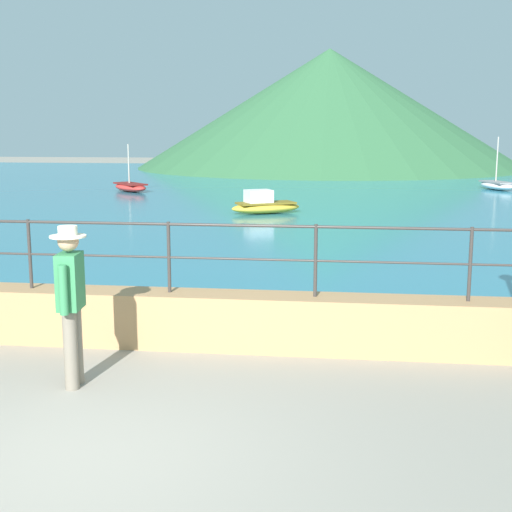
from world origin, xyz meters
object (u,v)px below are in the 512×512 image
at_px(boat_3, 264,205).
at_px(boat_2, 130,187).
at_px(person_walking, 71,298).
at_px(boat_0, 497,185).

bearing_deg(boat_3, boat_2, 132.99).
bearing_deg(boat_3, person_walking, -91.07).
xyz_separation_m(person_walking, boat_0, (9.48, 25.41, -0.71)).
bearing_deg(boat_0, person_walking, -110.47).
distance_m(person_walking, boat_0, 27.13).
xyz_separation_m(person_walking, boat_3, (0.29, 15.31, -0.65)).
height_order(person_walking, boat_0, boat_0).
relative_size(person_walking, boat_0, 0.71).
bearing_deg(boat_2, boat_3, -47.01).
relative_size(boat_2, boat_3, 0.94).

